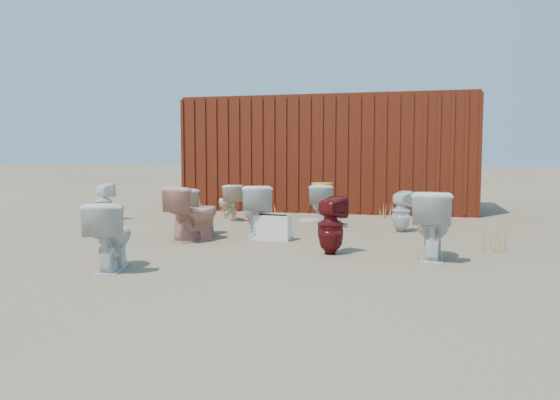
% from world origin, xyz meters
% --- Properties ---
extents(ground, '(100.00, 100.00, 0.00)m').
position_xyz_m(ground, '(0.00, 0.00, 0.00)').
color(ground, brown).
rests_on(ground, ground).
extents(shipping_container, '(6.00, 2.40, 2.40)m').
position_xyz_m(shipping_container, '(0.00, 5.20, 1.20)').
color(shipping_container, '#480F0C').
rests_on(shipping_container, ground).
extents(toilet_front_a, '(0.58, 0.78, 0.71)m').
position_xyz_m(toilet_front_a, '(-1.18, -1.86, 0.35)').
color(toilet_front_a, silver).
rests_on(toilet_front_a, ground).
extents(toilet_front_pink, '(0.69, 0.85, 0.76)m').
position_xyz_m(toilet_front_pink, '(-1.12, 0.12, 0.38)').
color(toilet_front_pink, '#DE9580').
rests_on(toilet_front_pink, ground).
extents(toilet_front_c, '(0.66, 0.84, 0.76)m').
position_xyz_m(toilet_front_c, '(-0.38, 0.67, 0.38)').
color(toilet_front_c, white).
rests_on(toilet_front_c, ground).
extents(toilet_front_maroon, '(0.43, 0.43, 0.69)m').
position_xyz_m(toilet_front_maroon, '(0.88, -0.42, 0.35)').
color(toilet_front_maroon, '#5E1012').
rests_on(toilet_front_maroon, ground).
extents(toilet_front_e, '(0.47, 0.79, 0.78)m').
position_xyz_m(toilet_front_e, '(2.04, -0.45, 0.39)').
color(toilet_front_e, white).
rests_on(toilet_front_e, ground).
extents(toilet_back_a, '(0.36, 0.37, 0.68)m').
position_xyz_m(toilet_back_a, '(-3.60, 1.89, 0.34)').
color(toilet_back_a, white).
rests_on(toilet_back_a, ground).
extents(toilet_back_beige_left, '(0.68, 0.73, 0.66)m').
position_xyz_m(toilet_back_beige_left, '(-1.43, 2.46, 0.33)').
color(toilet_back_beige_left, beige).
rests_on(toilet_back_beige_left, ground).
extents(toilet_back_beige_right, '(0.58, 0.78, 0.71)m').
position_xyz_m(toilet_back_beige_right, '(-1.25, 0.63, 0.35)').
color(toilet_back_beige_right, '#BFB18C').
rests_on(toilet_back_beige_right, ground).
extents(toilet_back_yellowlid, '(0.46, 0.72, 0.70)m').
position_xyz_m(toilet_back_yellowlid, '(0.35, 2.06, 0.35)').
color(toilet_back_yellowlid, silver).
rests_on(toilet_back_yellowlid, ground).
extents(toilet_back_e, '(0.40, 0.40, 0.63)m').
position_xyz_m(toilet_back_e, '(1.64, 1.72, 0.32)').
color(toilet_back_e, silver).
rests_on(toilet_back_e, ground).
extents(yellow_lid, '(0.35, 0.44, 0.02)m').
position_xyz_m(yellow_lid, '(0.35, 2.06, 0.71)').
color(yellow_lid, gold).
rests_on(yellow_lid, toilet_back_yellowlid).
extents(loose_tank, '(0.51, 0.24, 0.35)m').
position_xyz_m(loose_tank, '(-0.07, 0.46, 0.17)').
color(loose_tank, silver).
rests_on(loose_tank, ground).
extents(loose_lid_near, '(0.51, 0.58, 0.02)m').
position_xyz_m(loose_lid_near, '(0.01, 2.75, 0.01)').
color(loose_lid_near, beige).
rests_on(loose_lid_near, ground).
extents(loose_lid_far, '(0.39, 0.49, 0.02)m').
position_xyz_m(loose_lid_far, '(-2.10, 2.56, 0.01)').
color(loose_lid_far, beige).
rests_on(loose_lid_far, ground).
extents(weed_clump_a, '(0.36, 0.36, 0.32)m').
position_xyz_m(weed_clump_a, '(-2.44, 3.23, 0.16)').
color(weed_clump_a, '#A37B41').
rests_on(weed_clump_a, ground).
extents(weed_clump_b, '(0.32, 0.32, 0.30)m').
position_xyz_m(weed_clump_b, '(0.46, 2.54, 0.15)').
color(weed_clump_b, '#A37B41').
rests_on(weed_clump_b, ground).
extents(weed_clump_c, '(0.36, 0.36, 0.28)m').
position_xyz_m(weed_clump_c, '(2.27, 2.73, 0.14)').
color(weed_clump_c, '#A37B41').
rests_on(weed_clump_c, ground).
extents(weed_clump_d, '(0.30, 0.30, 0.22)m').
position_xyz_m(weed_clump_d, '(-0.99, 3.50, 0.11)').
color(weed_clump_d, '#A37B41').
rests_on(weed_clump_d, ground).
extents(weed_clump_e, '(0.34, 0.34, 0.27)m').
position_xyz_m(weed_clump_e, '(1.38, 3.50, 0.13)').
color(weed_clump_e, '#A37B41').
rests_on(weed_clump_e, ground).
extents(weed_clump_f, '(0.28, 0.28, 0.27)m').
position_xyz_m(weed_clump_f, '(2.82, 0.34, 0.13)').
color(weed_clump_f, '#A37B41').
rests_on(weed_clump_f, ground).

